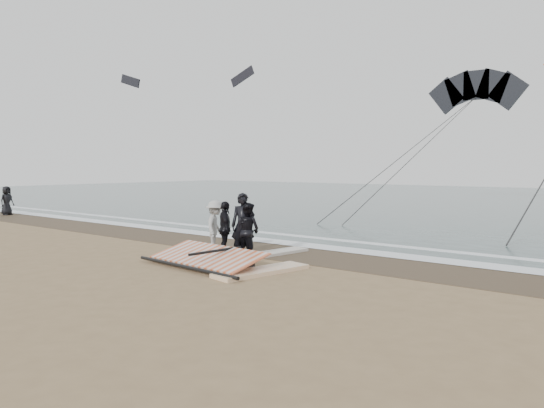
{
  "coord_description": "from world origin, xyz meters",
  "views": [
    {
      "loc": [
        8.86,
        -8.45,
        2.66
      ],
      "look_at": [
        -0.3,
        3.0,
        1.6
      ],
      "focal_mm": 35.0,
      "sensor_mm": 36.0,
      "label": 1
    }
  ],
  "objects_px": {
    "man_main": "(243,226)",
    "board_white": "(262,271)",
    "board_cream": "(275,253)",
    "sail_rig": "(209,258)"
  },
  "relations": [
    {
      "from": "man_main",
      "to": "board_white",
      "type": "distance_m",
      "value": 2.39
    },
    {
      "from": "man_main",
      "to": "sail_rig",
      "type": "xyz_separation_m",
      "value": [
        0.06,
        -1.42,
        -0.75
      ]
    },
    {
      "from": "man_main",
      "to": "board_white",
      "type": "height_order",
      "value": "man_main"
    },
    {
      "from": "board_cream",
      "to": "sail_rig",
      "type": "relative_size",
      "value": 0.58
    },
    {
      "from": "board_white",
      "to": "sail_rig",
      "type": "distance_m",
      "value": 1.74
    },
    {
      "from": "sail_rig",
      "to": "man_main",
      "type": "bearing_deg",
      "value": 92.48
    },
    {
      "from": "board_white",
      "to": "board_cream",
      "type": "relative_size",
      "value": 1.14
    },
    {
      "from": "man_main",
      "to": "board_cream",
      "type": "xyz_separation_m",
      "value": [
        0.32,
        1.07,
        -0.9
      ]
    },
    {
      "from": "man_main",
      "to": "sail_rig",
      "type": "distance_m",
      "value": 1.61
    },
    {
      "from": "man_main",
      "to": "board_white",
      "type": "relative_size",
      "value": 0.72
    }
  ]
}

